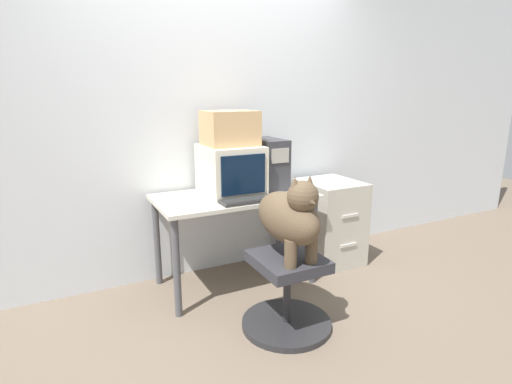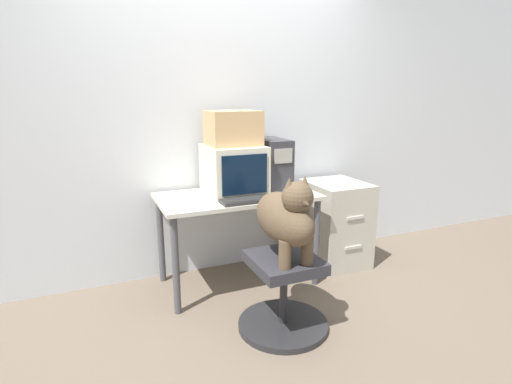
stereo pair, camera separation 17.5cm
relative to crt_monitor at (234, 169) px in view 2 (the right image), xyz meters
The scene contains 11 objects.
ground_plane 1.01m from the crt_monitor, 90.32° to the right, with size 12.00×12.00×0.00m, color #6B5B4C.
wall_back 0.49m from the crt_monitor, 90.40° to the left, with size 8.00×0.05×2.60m.
desk 0.30m from the crt_monitor, 91.78° to the right, with size 1.21×0.65×0.74m.
crt_monitor is the anchor object (origin of this frame).
pc_tower 0.35m from the crt_monitor, ahead, with size 0.20×0.41×0.40m.
keyboard 0.35m from the crt_monitor, 90.02° to the right, with size 0.41×0.15×0.03m.
computer_mouse 0.45m from the crt_monitor, 49.61° to the right, with size 0.07×0.04×0.04m.
office_chair 1.06m from the crt_monitor, 87.37° to the right, with size 0.59×0.59×0.50m.
dog 0.83m from the crt_monitor, 87.42° to the right, with size 0.27×0.59×0.54m.
filing_cabinet 1.09m from the crt_monitor, ahead, with size 0.47×0.56×0.74m.
cardboard_box 0.32m from the crt_monitor, 90.00° to the left, with size 0.38×0.31×0.26m.
Camera 2 is at (-1.05, -2.48, 1.50)m, focal length 28.00 mm.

